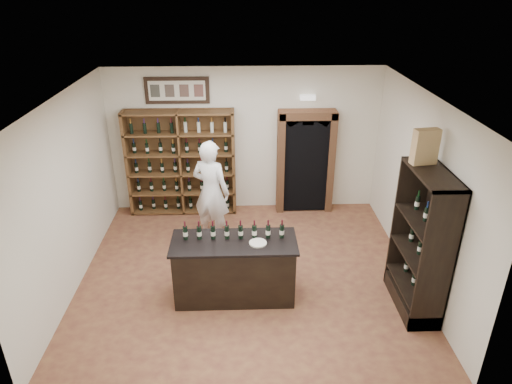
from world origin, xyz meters
TOP-DOWN VIEW (x-y plane):
  - floor at (0.00, 0.00)m, footprint 5.50×5.50m
  - ceiling at (0.00, 0.00)m, footprint 5.50×5.50m
  - wall_back at (0.00, 2.50)m, footprint 5.50×0.04m
  - wall_left at (-2.75, 0.00)m, footprint 0.04×5.00m
  - wall_right at (2.75, 0.00)m, footprint 0.04×5.00m
  - wine_shelf at (-1.30, 2.33)m, footprint 2.20×0.38m
  - framed_picture at (-1.30, 2.47)m, footprint 1.25×0.04m
  - arched_doorway at (1.25, 2.33)m, footprint 1.17×0.35m
  - emergency_light at (1.25, 2.42)m, footprint 0.30×0.10m
  - tasting_counter at (-0.20, -0.60)m, footprint 1.88×0.78m
  - counter_bottle_0 at (-0.92, -0.51)m, footprint 0.07×0.07m
  - counter_bottle_1 at (-0.71, -0.51)m, footprint 0.07×0.07m
  - counter_bottle_2 at (-0.51, -0.51)m, footprint 0.07×0.07m
  - counter_bottle_3 at (-0.30, -0.51)m, footprint 0.07×0.07m
  - counter_bottle_4 at (-0.10, -0.51)m, footprint 0.07×0.07m
  - counter_bottle_5 at (0.11, -0.51)m, footprint 0.07×0.07m
  - counter_bottle_6 at (0.31, -0.51)m, footprint 0.07×0.07m
  - counter_bottle_7 at (0.52, -0.51)m, footprint 0.07×0.07m
  - side_cabinet at (2.52, -0.90)m, footprint 0.48×1.20m
  - shopkeeper at (-0.63, 1.15)m, footprint 0.85×0.73m
  - plate at (0.16, -0.68)m, footprint 0.26×0.26m
  - wine_crate at (2.45, -0.58)m, footprint 0.37×0.20m

SIDE VIEW (x-z plane):
  - floor at x=0.00m, z-range 0.00..0.00m
  - tasting_counter at x=-0.20m, z-range -0.01..0.99m
  - side_cabinet at x=2.52m, z-range -0.35..1.85m
  - shopkeeper at x=-0.63m, z-range 0.00..1.97m
  - plate at x=0.16m, z-range 1.00..1.02m
  - wine_shelf at x=-1.30m, z-range 0.00..2.20m
  - counter_bottle_0 at x=-0.92m, z-range 0.96..1.26m
  - counter_bottle_1 at x=-0.71m, z-range 0.96..1.26m
  - counter_bottle_2 at x=-0.51m, z-range 0.96..1.26m
  - counter_bottle_3 at x=-0.30m, z-range 0.96..1.26m
  - counter_bottle_4 at x=-0.10m, z-range 0.96..1.26m
  - counter_bottle_5 at x=0.11m, z-range 0.96..1.26m
  - counter_bottle_6 at x=0.31m, z-range 0.96..1.26m
  - counter_bottle_7 at x=0.52m, z-range 0.96..1.26m
  - arched_doorway at x=1.25m, z-range 0.05..2.22m
  - wall_back at x=0.00m, z-range 0.00..3.00m
  - wall_left at x=-2.75m, z-range 0.00..3.00m
  - wall_right at x=2.75m, z-range 0.00..3.00m
  - emergency_light at x=1.25m, z-range 2.35..2.45m
  - wine_crate at x=2.45m, z-range 2.20..2.70m
  - framed_picture at x=-1.30m, z-range 2.29..2.81m
  - ceiling at x=0.00m, z-range 3.00..3.00m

